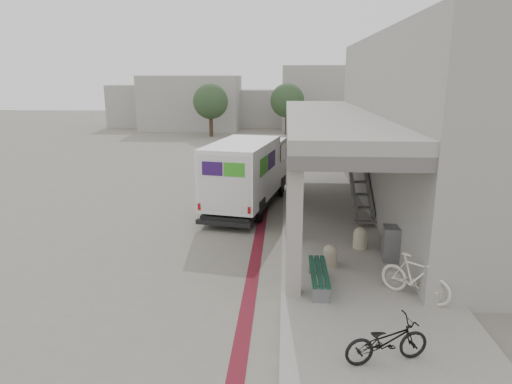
# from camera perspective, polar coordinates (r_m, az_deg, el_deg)

# --- Properties ---
(ground) EXTENTS (120.00, 120.00, 0.00)m
(ground) POSITION_cam_1_polar(r_m,az_deg,el_deg) (15.14, -3.60, -6.68)
(ground) COLOR #6B675C
(ground) RESTS_ON ground
(bike_lane_stripe) EXTENTS (0.35, 40.00, 0.01)m
(bike_lane_stripe) POSITION_cam_1_polar(r_m,az_deg,el_deg) (16.93, 0.62, -4.34)
(bike_lane_stripe) COLOR #5B121E
(bike_lane_stripe) RESTS_ON ground
(sidewalk) EXTENTS (4.40, 28.00, 0.12)m
(sidewalk) POSITION_cam_1_polar(r_m,az_deg,el_deg) (15.16, 11.68, -6.69)
(sidewalk) COLOR gray
(sidewalk) RESTS_ON ground
(transit_building) EXTENTS (7.60, 17.00, 7.00)m
(transit_building) POSITION_cam_1_polar(r_m,az_deg,el_deg) (19.29, 18.79, 7.54)
(transit_building) COLOR gray
(transit_building) RESTS_ON ground
(distant_backdrop) EXTENTS (28.00, 10.00, 6.50)m
(distant_backdrop) POSITION_cam_1_polar(r_m,az_deg,el_deg) (50.20, -1.75, 11.15)
(distant_backdrop) COLOR #989690
(distant_backdrop) RESTS_ON ground
(tree_left) EXTENTS (3.20, 3.20, 4.80)m
(tree_left) POSITION_cam_1_polar(r_m,az_deg,el_deg) (42.64, -5.70, 11.18)
(tree_left) COLOR #38281C
(tree_left) RESTS_ON ground
(tree_mid) EXTENTS (3.20, 3.20, 4.80)m
(tree_mid) POSITION_cam_1_polar(r_m,az_deg,el_deg) (44.08, 3.92, 11.31)
(tree_mid) COLOR #38281C
(tree_mid) RESTS_ON ground
(tree_right) EXTENTS (3.20, 3.20, 4.80)m
(tree_right) POSITION_cam_1_polar(r_m,az_deg,el_deg) (43.85, 14.63, 10.88)
(tree_right) COLOR #38281C
(tree_right) RESTS_ON ground
(fedex_truck) EXTENTS (3.28, 7.05, 2.89)m
(fedex_truck) POSITION_cam_1_polar(r_m,az_deg,el_deg) (19.02, -1.06, 2.53)
(fedex_truck) COLOR black
(fedex_truck) RESTS_ON ground
(bench) EXTENTS (0.44, 2.00, 0.47)m
(bench) POSITION_cam_1_polar(r_m,az_deg,el_deg) (12.00, 7.86, -10.22)
(bench) COLOR slate
(bench) RESTS_ON sidewalk
(bollard_near) EXTENTS (0.42, 0.42, 0.63)m
(bollard_near) POSITION_cam_1_polar(r_m,az_deg,el_deg) (13.37, 9.27, -7.75)
(bollard_near) COLOR gray
(bollard_near) RESTS_ON sidewalk
(bollard_far) EXTENTS (0.46, 0.46, 0.69)m
(bollard_far) POSITION_cam_1_polar(r_m,az_deg,el_deg) (14.83, 12.93, -5.58)
(bollard_far) COLOR tan
(bollard_far) RESTS_ON sidewalk
(utility_cabinet) EXTENTS (0.51, 0.65, 1.03)m
(utility_cabinet) POSITION_cam_1_polar(r_m,az_deg,el_deg) (14.06, 16.51, -6.18)
(utility_cabinet) COLOR slate
(utility_cabinet) RESTS_ON sidewalk
(bicycle_black) EXTENTS (1.78, 1.04, 0.88)m
(bicycle_black) POSITION_cam_1_polar(r_m,az_deg,el_deg) (9.38, 16.03, -17.42)
(bicycle_black) COLOR black
(bicycle_black) RESTS_ON sidewalk
(bicycle_cream) EXTENTS (1.69, 1.60, 1.09)m
(bicycle_cream) POSITION_cam_1_polar(r_m,az_deg,el_deg) (11.91, 19.29, -10.02)
(bicycle_cream) COLOR silver
(bicycle_cream) RESTS_ON sidewalk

